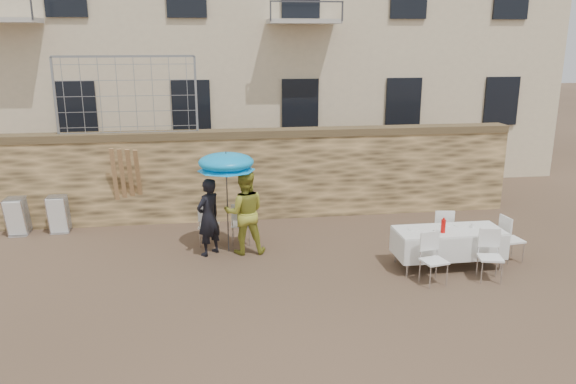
{
  "coord_description": "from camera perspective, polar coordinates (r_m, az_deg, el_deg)",
  "views": [
    {
      "loc": [
        -1.17,
        -8.61,
        4.39
      ],
      "look_at": [
        0.4,
        2.2,
        1.4
      ],
      "focal_mm": 35.0,
      "sensor_mm": 36.0,
      "label": 1
    }
  ],
  "objects": [
    {
      "name": "man_suit",
      "position": [
        11.74,
        -8.08,
        -2.54
      ],
      "size": [
        0.7,
        0.7,
        1.64
      ],
      "primitive_type": "imported",
      "rotation": [
        0.0,
        0.0,
        3.91
      ],
      "color": "black",
      "rests_on": "ground"
    },
    {
      "name": "woman_dress",
      "position": [
        11.74,
        -4.43,
        -2.08
      ],
      "size": [
        0.88,
        0.69,
        1.78
      ],
      "primitive_type": "imported",
      "rotation": [
        0.0,
        0.0,
        3.12
      ],
      "color": "#D0CF3F",
      "rests_on": "ground"
    },
    {
      "name": "ground",
      "position": [
        9.73,
        -0.48,
        -11.5
      ],
      "size": [
        80.0,
        80.0,
        0.0
      ],
      "primitive_type": "plane",
      "color": "brown",
      "rests_on": "ground"
    },
    {
      "name": "table_chair_front_left",
      "position": [
        10.69,
        14.63,
        -6.67
      ],
      "size": [
        0.57,
        0.57,
        0.96
      ],
      "primitive_type": null,
      "rotation": [
        0.0,
        0.0,
        0.2
      ],
      "color": "white",
      "rests_on": "ground"
    },
    {
      "name": "chair_stack_right",
      "position": [
        14.22,
        -22.12,
        -1.89
      ],
      "size": [
        0.46,
        0.47,
        0.92
      ],
      "primitive_type": null,
      "color": "white",
      "rests_on": "ground"
    },
    {
      "name": "stone_wall",
      "position": [
        14.05,
        -3.26,
        1.75
      ],
      "size": [
        13.0,
        0.5,
        2.2
      ],
      "primitive_type": "cube",
      "color": "olive",
      "rests_on": "ground"
    },
    {
      "name": "banquet_table",
      "position": [
        11.48,
        16.05,
        -3.9
      ],
      "size": [
        2.1,
        0.85,
        0.78
      ],
      "color": "silver",
      "rests_on": "ground"
    },
    {
      "name": "umbrella",
      "position": [
        11.57,
        -6.3,
        2.73
      ],
      "size": [
        1.2,
        1.2,
        2.0
      ],
      "color": "#3F3F44",
      "rests_on": "ground"
    },
    {
      "name": "table_chair_side",
      "position": [
        12.27,
        21.77,
        -4.41
      ],
      "size": [
        0.53,
        0.53,
        0.96
      ],
      "primitive_type": null,
      "rotation": [
        0.0,
        0.0,
        1.68
      ],
      "color": "white",
      "rests_on": "ground"
    },
    {
      "name": "soda_bottle",
      "position": [
        11.22,
        15.49,
        -3.37
      ],
      "size": [
        0.09,
        0.09,
        0.26
      ],
      "primitive_type": "cylinder",
      "color": "red",
      "rests_on": "banquet_table"
    },
    {
      "name": "chain_link_fence",
      "position": [
        13.79,
        -16.07,
        9.36
      ],
      "size": [
        3.2,
        0.06,
        1.8
      ],
      "primitive_type": null,
      "color": "gray",
      "rests_on": "stone_wall"
    },
    {
      "name": "table_chair_back",
      "position": [
        12.33,
        15.32,
        -3.74
      ],
      "size": [
        0.55,
        0.55,
        0.96
      ],
      "primitive_type": null,
      "rotation": [
        0.0,
        0.0,
        2.98
      ],
      "color": "white",
      "rests_on": "ground"
    },
    {
      "name": "wood_planks",
      "position": [
        13.84,
        -15.85,
        0.54
      ],
      "size": [
        0.7,
        0.2,
        2.0
      ],
      "primitive_type": null,
      "color": "#A37749",
      "rests_on": "ground"
    },
    {
      "name": "couple_chair_left",
      "position": [
        12.37,
        -8.04,
        -3.27
      ],
      "size": [
        0.54,
        0.54,
        0.96
      ],
      "primitive_type": null,
      "rotation": [
        0.0,
        0.0,
        3.0
      ],
      "color": "white",
      "rests_on": "ground"
    },
    {
      "name": "couple_chair_right",
      "position": [
        12.39,
        -4.8,
        -3.14
      ],
      "size": [
        0.52,
        0.52,
        0.96
      ],
      "primitive_type": null,
      "rotation": [
        0.0,
        0.0,
        3.06
      ],
      "color": "white",
      "rests_on": "ground"
    },
    {
      "name": "chair_stack_left",
      "position": [
        14.47,
        -25.58,
        -1.99
      ],
      "size": [
        0.46,
        0.55,
        0.92
      ],
      "primitive_type": null,
      "color": "white",
      "rests_on": "ground"
    },
    {
      "name": "table_chair_front_right",
      "position": [
        11.15,
        19.88,
        -6.17
      ],
      "size": [
        0.57,
        0.57,
        0.96
      ],
      "primitive_type": null,
      "rotation": [
        0.0,
        0.0,
        -0.22
      ],
      "color": "white",
      "rests_on": "ground"
    }
  ]
}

